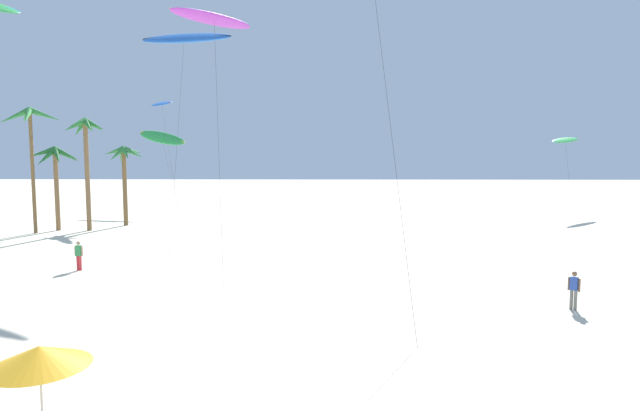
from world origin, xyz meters
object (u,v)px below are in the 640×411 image
(palm_tree_0, at_px, (86,139))
(person_near_left, at_px, (79,254))
(flying_kite_0, at_px, (184,38))
(palm_tree_2, at_px, (32,126))
(palm_tree_1, at_px, (55,162))
(flying_kite_6, at_px, (565,140))
(beach_umbrella, at_px, (39,356))
(person_near_right, at_px, (574,289))
(flying_kite_4, at_px, (162,138))
(palm_tree_3, at_px, (124,161))
(flying_kite_3, at_px, (162,104))
(flying_kite_7, at_px, (214,19))

(palm_tree_0, relative_size, person_near_left, 5.90)
(flying_kite_0, bearing_deg, palm_tree_0, 143.17)
(palm_tree_0, bearing_deg, palm_tree_2, -156.33)
(palm_tree_0, height_order, palm_tree_1, palm_tree_0)
(flying_kite_6, xyz_separation_m, beach_umbrella, (-32.89, -49.18, -6.30))
(flying_kite_6, relative_size, person_near_right, 5.51)
(flying_kite_0, distance_m, person_near_left, 16.36)
(flying_kite_0, xyz_separation_m, flying_kite_4, (-10.09, 25.36, -5.85))
(flying_kite_0, xyz_separation_m, beach_umbrella, (4.00, -25.93, -12.54))
(palm_tree_3, height_order, person_near_right, palm_tree_3)
(person_near_left, bearing_deg, beach_umbrella, -65.80)
(palm_tree_1, bearing_deg, palm_tree_3, 36.70)
(palm_tree_0, relative_size, palm_tree_2, 0.93)
(flying_kite_0, distance_m, flying_kite_3, 18.95)
(palm_tree_1, height_order, palm_tree_2, palm_tree_2)
(palm_tree_3, height_order, beach_umbrella, palm_tree_3)
(palm_tree_0, distance_m, palm_tree_2, 4.27)
(palm_tree_2, bearing_deg, flying_kite_6, 17.68)
(person_near_right, bearing_deg, flying_kite_7, 155.48)
(palm_tree_1, distance_m, beach_umbrella, 39.01)
(flying_kite_3, xyz_separation_m, flying_kite_7, (11.11, -24.60, 2.02))
(flying_kite_3, xyz_separation_m, person_near_left, (3.20, -25.07, -11.09))
(palm_tree_0, height_order, person_near_left, palm_tree_0)
(palm_tree_0, xyz_separation_m, flying_kite_0, (11.18, -8.37, 6.65))
(person_near_left, bearing_deg, flying_kite_4, 100.16)
(palm_tree_0, relative_size, palm_tree_3, 1.31)
(palm_tree_3, xyz_separation_m, flying_kite_3, (1.97, 5.31, 5.93))
(flying_kite_4, bearing_deg, palm_tree_3, -86.72)
(flying_kite_0, xyz_separation_m, flying_kite_3, (-7.35, 17.26, -2.68))
(palm_tree_0, distance_m, palm_tree_1, 3.45)
(palm_tree_3, height_order, flying_kite_7, flying_kite_7)
(flying_kite_7, bearing_deg, palm_tree_0, 133.56)
(palm_tree_1, bearing_deg, person_near_left, -58.70)
(palm_tree_2, distance_m, flying_kite_4, 19.28)
(palm_tree_2, relative_size, flying_kite_0, 0.68)
(flying_kite_6, bearing_deg, palm_tree_3, -166.26)
(palm_tree_3, distance_m, beach_umbrella, 40.34)
(palm_tree_3, bearing_deg, flying_kite_4, 93.28)
(palm_tree_1, distance_m, flying_kite_4, 17.58)
(flying_kite_0, xyz_separation_m, flying_kite_6, (36.89, 23.24, -6.24))
(person_near_right, bearing_deg, beach_umbrella, -146.38)
(beach_umbrella, bearing_deg, palm_tree_2, 120.16)
(flying_kite_3, xyz_separation_m, beach_umbrella, (11.35, -43.19, -9.86))
(beach_umbrella, bearing_deg, palm_tree_1, 117.67)
(palm_tree_1, bearing_deg, flying_kite_4, 76.91)
(palm_tree_2, height_order, flying_kite_0, flying_kite_0)
(person_near_left, height_order, person_near_right, person_near_left)
(flying_kite_7, bearing_deg, person_near_left, -176.62)
(flying_kite_3, bearing_deg, palm_tree_2, -125.86)
(palm_tree_2, height_order, beach_umbrella, palm_tree_2)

